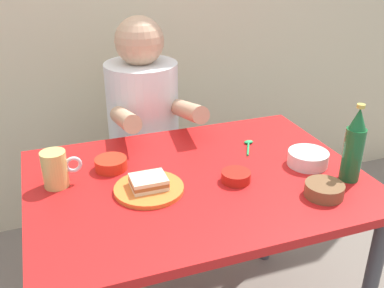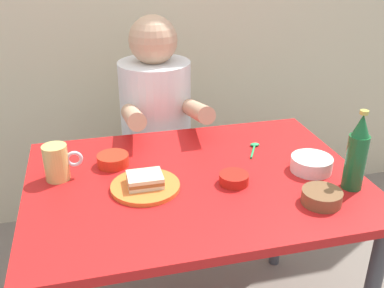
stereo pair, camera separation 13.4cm
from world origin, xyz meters
TOP-DOWN VIEW (x-y plane):
  - dining_table at (0.00, 0.00)m, footprint 1.10×0.80m
  - stool at (-0.03, 0.63)m, footprint 0.34×0.34m
  - person_seated at (-0.03, 0.62)m, footprint 0.33×0.56m
  - plate_orange at (-0.17, -0.03)m, footprint 0.22×0.22m
  - sandwich at (-0.17, -0.03)m, footprint 0.11×0.09m
  - beer_mug at (-0.44, 0.10)m, footprint 0.13×0.08m
  - beer_bottle at (0.47, -0.18)m, footprint 0.06×0.06m
  - rice_bowl_white at (0.39, -0.05)m, footprint 0.14×0.14m
  - condiment_bowl_brown at (0.33, -0.24)m, footprint 0.12×0.12m
  - sambal_bowl_red at (0.11, -0.07)m, footprint 0.10×0.10m
  - sauce_bowl_chili at (-0.26, 0.15)m, footprint 0.11×0.11m
  - spoon at (0.27, 0.16)m, footprint 0.07×0.11m

SIDE VIEW (x-z plane):
  - stool at x=-0.03m, z-range 0.12..0.57m
  - dining_table at x=0.00m, z-range 0.28..1.02m
  - spoon at x=0.27m, z-range 0.74..0.75m
  - plate_orange at x=-0.17m, z-range 0.74..0.75m
  - sambal_bowl_red at x=0.11m, z-range 0.74..0.78m
  - sauce_bowl_chili at x=-0.26m, z-range 0.74..0.78m
  - condiment_bowl_brown at x=0.33m, z-range 0.74..0.78m
  - person_seated at x=-0.03m, z-range 0.41..1.13m
  - rice_bowl_white at x=0.39m, z-range 0.74..0.79m
  - sandwich at x=-0.17m, z-range 0.75..0.79m
  - beer_mug at x=-0.44m, z-range 0.74..0.86m
  - beer_bottle at x=0.47m, z-range 0.73..0.99m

